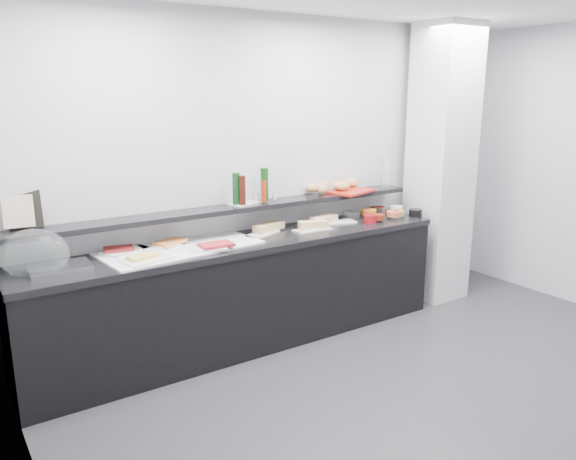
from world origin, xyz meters
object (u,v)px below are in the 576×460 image
cloche_base (60,268)px  bread_tray (350,191)px  condiment_tray (245,203)px  carafe (386,172)px  sandwich_plate_mid (312,230)px  framed_print (24,210)px

cloche_base → bread_tray: 2.65m
condiment_tray → carafe: carafe is taller
sandwich_plate_mid → carafe: 1.11m
sandwich_plate_mid → condiment_tray: size_ratio=1.30×
cloche_base → framed_print: bearing=114.7°
cloche_base → sandwich_plate_mid: cloche_base is taller
sandwich_plate_mid → carafe: carafe is taller
sandwich_plate_mid → condiment_tray: 0.63m
bread_tray → carafe: size_ratio=1.47×
bread_tray → cloche_base: bearing=166.9°
sandwich_plate_mid → bread_tray: (0.57, 0.19, 0.25)m
cloche_base → carafe: carafe is taller
framed_print → carafe: bearing=0.2°
cloche_base → condiment_tray: condiment_tray is taller
cloche_base → sandwich_plate_mid: 2.06m
cloche_base → carafe: 3.11m
condiment_tray → bread_tray: (1.09, -0.06, 0.00)m
sandwich_plate_mid → bread_tray: size_ratio=0.76×
cloche_base → framed_print: 0.49m
carafe → bread_tray: bearing=-179.9°
condiment_tray → framed_print: bearing=162.4°
framed_print → sandwich_plate_mid: bearing=-6.0°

